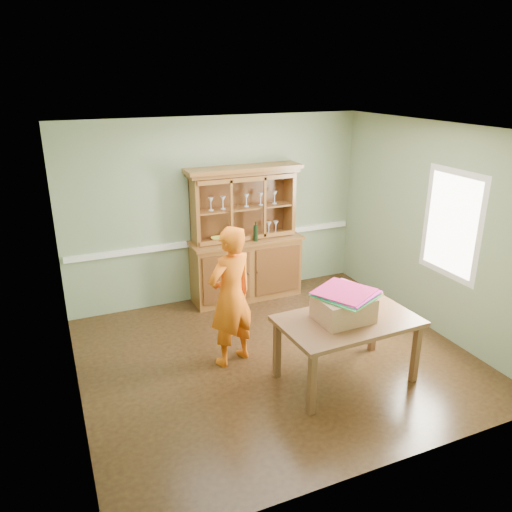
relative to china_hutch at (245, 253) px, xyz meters
name	(u,v)px	position (x,y,z in m)	size (l,w,h in m)	color
floor	(275,357)	(-0.33, -1.77, -0.71)	(4.50, 4.50, 0.00)	#4A3117
ceiling	(279,130)	(-0.33, -1.77, 1.99)	(4.50, 4.50, 0.00)	white
wall_back	(218,210)	(-0.33, 0.23, 0.64)	(4.50, 4.50, 0.00)	gray
wall_left	(65,284)	(-2.58, -1.77, 0.64)	(4.00, 4.00, 0.00)	gray
wall_right	(434,229)	(1.92, -1.77, 0.64)	(4.00, 4.00, 0.00)	gray
wall_front	(388,333)	(-0.33, -3.77, 0.64)	(4.50, 4.50, 0.00)	gray
chair_rail	(219,240)	(-0.33, 0.20, 0.19)	(4.41, 0.05, 0.08)	white
framed_map	(62,255)	(-2.56, -1.47, 0.84)	(0.03, 0.60, 0.46)	#342514
window_panel	(451,224)	(1.90, -2.07, 0.79)	(0.03, 0.96, 1.36)	white
china_hutch	(245,253)	(0.00, 0.00, 0.00)	(1.71, 0.56, 2.01)	#8F5F26
dining_table	(348,326)	(0.19, -2.48, -0.05)	(1.53, 0.96, 0.75)	brown
cardboard_box	(343,308)	(0.13, -2.47, 0.17)	(0.57, 0.46, 0.27)	#AC7B58
kite_stack	(347,293)	(0.17, -2.46, 0.33)	(0.74, 0.74, 0.05)	orange
person	(231,297)	(-0.85, -1.64, 0.13)	(0.61, 0.40, 1.68)	orange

